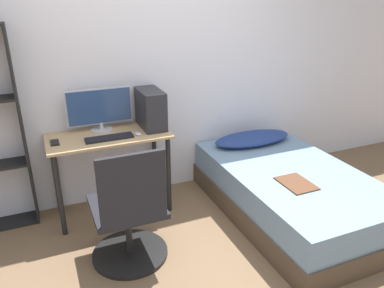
{
  "coord_description": "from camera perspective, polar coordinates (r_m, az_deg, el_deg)",
  "views": [
    {
      "loc": [
        -0.98,
        -1.85,
        1.95
      ],
      "look_at": [
        0.16,
        0.82,
        0.75
      ],
      "focal_mm": 35.0,
      "sensor_mm": 36.0,
      "label": 1
    }
  ],
  "objects": [
    {
      "name": "ground_plane",
      "position": [
        2.87,
        3.74,
        -20.56
      ],
      "size": [
        14.0,
        14.0,
        0.0
      ],
      "primitive_type": "plane",
      "color": "brown"
    },
    {
      "name": "wall_back",
      "position": [
        3.61,
        -7.01,
        11.05
      ],
      "size": [
        8.0,
        0.05,
        2.5
      ],
      "color": "silver",
      "rests_on": "ground_plane"
    },
    {
      "name": "desk",
      "position": [
        3.43,
        -12.45,
        -0.73
      ],
      "size": [
        1.06,
        0.52,
        0.77
      ],
      "color": "tan",
      "rests_on": "ground_plane"
    },
    {
      "name": "office_chair",
      "position": [
        2.88,
        -9.49,
        -11.37
      ],
      "size": [
        0.59,
        0.59,
        0.97
      ],
      "color": "black",
      "rests_on": "ground_plane"
    },
    {
      "name": "bed",
      "position": [
        3.61,
        14.67,
        -7.06
      ],
      "size": [
        1.13,
        1.89,
        0.45
      ],
      "color": "#4C3D2D",
      "rests_on": "ground_plane"
    },
    {
      "name": "pillow",
      "position": [
        3.99,
        9.19,
        0.85
      ],
      "size": [
        0.86,
        0.36,
        0.11
      ],
      "color": "navy",
      "rests_on": "bed"
    },
    {
      "name": "magazine",
      "position": [
        3.26,
        15.62,
        -5.8
      ],
      "size": [
        0.24,
        0.32,
        0.01
      ],
      "color": "#56331E",
      "rests_on": "bed"
    },
    {
      "name": "monitor",
      "position": [
        3.45,
        -13.88,
        5.28
      ],
      "size": [
        0.58,
        0.19,
        0.38
      ],
      "color": "#B7B7BC",
      "rests_on": "desk"
    },
    {
      "name": "keyboard",
      "position": [
        3.28,
        -12.48,
        0.92
      ],
      "size": [
        0.41,
        0.12,
        0.02
      ],
      "color": "black",
      "rests_on": "desk"
    },
    {
      "name": "pc_tower",
      "position": [
        3.45,
        -6.32,
        5.35
      ],
      "size": [
        0.19,
        0.39,
        0.35
      ],
      "color": "#232328",
      "rests_on": "desk"
    },
    {
      "name": "mouse",
      "position": [
        3.32,
        -8.22,
        1.56
      ],
      "size": [
        0.06,
        0.09,
        0.02
      ],
      "color": "silver",
      "rests_on": "desk"
    },
    {
      "name": "phone",
      "position": [
        3.32,
        -20.19,
        0.21
      ],
      "size": [
        0.07,
        0.14,
        0.01
      ],
      "color": "black",
      "rests_on": "desk"
    }
  ]
}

